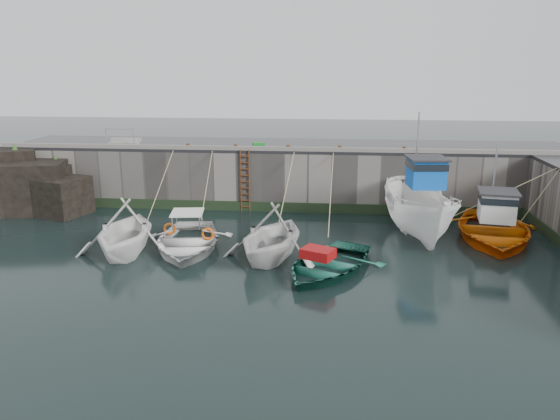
# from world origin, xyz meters

# --- Properties ---
(ground) EXTENTS (120.00, 120.00, 0.00)m
(ground) POSITION_xyz_m (0.00, 0.00, 0.00)
(ground) COLOR black
(ground) RESTS_ON ground
(quay_back) EXTENTS (30.00, 5.00, 3.00)m
(quay_back) POSITION_xyz_m (0.00, 12.50, 1.50)
(quay_back) COLOR slate
(quay_back) RESTS_ON ground
(road_back) EXTENTS (30.00, 5.00, 0.16)m
(road_back) POSITION_xyz_m (0.00, 12.50, 3.08)
(road_back) COLOR black
(road_back) RESTS_ON quay_back
(kerb_back) EXTENTS (30.00, 0.30, 0.20)m
(kerb_back) POSITION_xyz_m (0.00, 10.15, 3.26)
(kerb_back) COLOR slate
(kerb_back) RESTS_ON road_back
(algae_back) EXTENTS (30.00, 0.08, 0.50)m
(algae_back) POSITION_xyz_m (0.00, 9.96, 0.25)
(algae_back) COLOR black
(algae_back) RESTS_ON ground
(rock_outcrop) EXTENTS (5.85, 4.24, 3.41)m
(rock_outcrop) POSITION_xyz_m (-12.92, 9.11, 1.26)
(rock_outcrop) COLOR black
(rock_outcrop) RESTS_ON ground
(ladder) EXTENTS (0.51, 0.08, 3.20)m
(ladder) POSITION_xyz_m (-2.00, 9.91, 1.59)
(ladder) COLOR #3F1E0F
(ladder) RESTS_ON ground
(boat_near_white) EXTENTS (4.60, 5.18, 2.52)m
(boat_near_white) POSITION_xyz_m (-5.78, 2.99, 0.00)
(boat_near_white) COLOR white
(boat_near_white) RESTS_ON ground
(boat_near_white_rope) EXTENTS (0.04, 5.20, 3.10)m
(boat_near_white_rope) POSITION_xyz_m (-5.78, 7.75, 0.00)
(boat_near_white_rope) COLOR tan
(boat_near_white_rope) RESTS_ON ground
(boat_near_blue) EXTENTS (4.60, 5.91, 1.12)m
(boat_near_blue) POSITION_xyz_m (-3.47, 3.80, 0.00)
(boat_near_blue) COLOR silver
(boat_near_blue) RESTS_ON ground
(boat_near_blue_rope) EXTENTS (0.04, 4.52, 3.10)m
(boat_near_blue_rope) POSITION_xyz_m (-3.47, 8.15, 0.00)
(boat_near_blue_rope) COLOR tan
(boat_near_blue_rope) RESTS_ON ground
(boat_near_blacktrim) EXTENTS (5.16, 5.62, 2.49)m
(boat_near_blacktrim) POSITION_xyz_m (0.14, 2.92, 0.00)
(boat_near_blacktrim) COLOR silver
(boat_near_blacktrim) RESTS_ON ground
(boat_near_blacktrim_rope) EXTENTS (0.04, 5.27, 3.10)m
(boat_near_blacktrim_rope) POSITION_xyz_m (0.14, 7.71, 0.00)
(boat_near_blacktrim_rope) COLOR tan
(boat_near_blacktrim_rope) RESTS_ON ground
(boat_near_navy) EXTENTS (5.42, 6.12, 1.05)m
(boat_near_navy) POSITION_xyz_m (2.34, 1.80, 0.00)
(boat_near_navy) COLOR #1A5B4B
(boat_near_navy) RESTS_ON ground
(boat_near_navy_rope) EXTENTS (0.04, 6.27, 3.10)m
(boat_near_navy_rope) POSITION_xyz_m (2.34, 7.15, 0.00)
(boat_near_navy_rope) COLOR tan
(boat_near_navy_rope) RESTS_ON ground
(boat_far_white) EXTENTS (3.24, 7.15, 5.68)m
(boat_far_white) POSITION_xyz_m (6.35, 6.57, 1.12)
(boat_far_white) COLOR white
(boat_far_white) RESTS_ON ground
(boat_far_orange) EXTENTS (5.62, 7.15, 4.34)m
(boat_far_orange) POSITION_xyz_m (9.49, 6.38, 0.43)
(boat_far_orange) COLOR orange
(boat_far_orange) RESTS_ON ground
(fish_crate) EXTENTS (0.70, 0.57, 0.29)m
(fish_crate) POSITION_xyz_m (-1.42, 10.94, 3.31)
(fish_crate) COLOR #157823
(fish_crate) RESTS_ON road_back
(railing) EXTENTS (1.60, 1.05, 1.00)m
(railing) POSITION_xyz_m (-8.75, 11.25, 3.36)
(railing) COLOR #A5A8AD
(railing) RESTS_ON road_back
(bollard_a) EXTENTS (0.18, 0.18, 0.28)m
(bollard_a) POSITION_xyz_m (-5.00, 10.25, 3.30)
(bollard_a) COLOR #3F1E0F
(bollard_a) RESTS_ON road_back
(bollard_b) EXTENTS (0.18, 0.18, 0.28)m
(bollard_b) POSITION_xyz_m (-2.50, 10.25, 3.30)
(bollard_b) COLOR #3F1E0F
(bollard_b) RESTS_ON road_back
(bollard_c) EXTENTS (0.18, 0.18, 0.28)m
(bollard_c) POSITION_xyz_m (0.20, 10.25, 3.30)
(bollard_c) COLOR #3F1E0F
(bollard_c) RESTS_ON road_back
(bollard_d) EXTENTS (0.18, 0.18, 0.28)m
(bollard_d) POSITION_xyz_m (2.80, 10.25, 3.30)
(bollard_d) COLOR #3F1E0F
(bollard_d) RESTS_ON road_back
(bollard_e) EXTENTS (0.18, 0.18, 0.28)m
(bollard_e) POSITION_xyz_m (6.00, 10.25, 3.30)
(bollard_e) COLOR #3F1E0F
(bollard_e) RESTS_ON road_back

